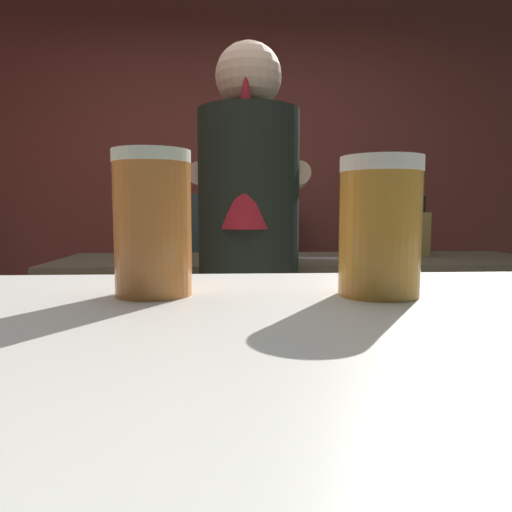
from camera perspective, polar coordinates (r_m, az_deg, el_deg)
wall_back at (r=3.59m, az=-3.79°, el=8.95°), size 5.20×0.10×2.70m
prep_counter at (r=2.18m, az=5.30°, el=-12.51°), size 2.10×0.60×0.93m
back_shelf at (r=3.35m, az=-3.66°, el=-3.29°), size 0.90×0.36×1.25m
bartender at (r=1.60m, az=-0.91°, el=-0.15°), size 0.46×0.53×1.69m
knife_block at (r=2.28m, az=18.94°, el=2.65°), size 0.10×0.08×0.27m
mixing_bowl at (r=2.16m, az=-11.05°, el=0.60°), size 0.19×0.19×0.05m
chefs_knife at (r=2.03m, az=6.60°, el=-0.27°), size 0.24×0.07×0.01m
pint_glass_near at (r=0.46m, az=-12.42°, el=3.88°), size 0.07×0.07×0.14m
pint_glass_far at (r=0.47m, az=14.82°, el=3.45°), size 0.08×0.08×0.13m
bottle_vinegar at (r=3.40m, az=-3.66°, el=9.08°), size 0.06×0.06×0.26m
bottle_soy at (r=3.30m, az=-0.69°, el=8.63°), size 0.06×0.06×0.17m
bottle_olive_oil at (r=3.30m, az=-9.26°, el=8.53°), size 0.05×0.05×0.17m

